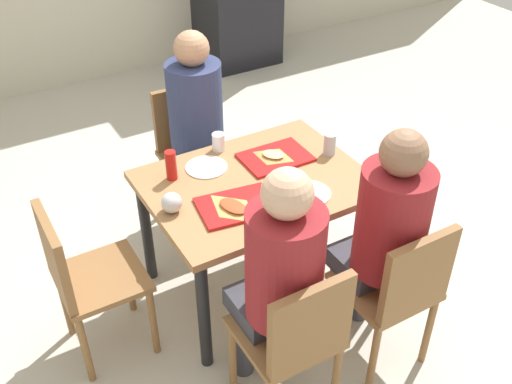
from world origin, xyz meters
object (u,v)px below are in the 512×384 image
person_in_red (279,272)px  tray_red_near (236,206)px  main_table (256,196)px  person_in_brown_jacket (385,229)px  paper_plate_center (206,167)px  tray_red_far (275,157)px  pizza_slice_a (233,207)px  chair_far_side (191,145)px  paper_plate_near_edge (309,193)px  pizza_slice_b (273,155)px  condiment_bottle (171,165)px  chair_left_end (82,275)px  plastic_cup_b (300,208)px  chair_near_left (296,336)px  chair_near_right (398,288)px  plastic_cup_a (219,142)px  soda_can (330,144)px  foil_bundle (172,203)px  person_far_side (199,119)px

person_in_red → tray_red_near: person_in_red is taller
main_table → person_in_brown_jacket: bearing=-67.4°
person_in_red → paper_plate_center: (0.11, 0.89, -0.03)m
tray_red_far → paper_plate_center: (-0.36, 0.11, -0.00)m
pizza_slice_a → chair_far_side: bearing=77.1°
paper_plate_near_edge → pizza_slice_b: bearing=87.6°
chair_far_side → paper_plate_near_edge: bearing=-80.9°
pizza_slice_b → condiment_bottle: bearing=169.1°
chair_left_end → person_in_brown_jacket: (1.21, -0.66, 0.25)m
main_table → pizza_slice_a: size_ratio=4.46×
chair_far_side → person_in_brown_jacket: (0.28, -1.47, 0.25)m
person_in_red → plastic_cup_b: size_ratio=12.79×
chair_near_left → person_in_brown_jacket: (0.55, 0.14, 0.25)m
person_in_red → person_in_brown_jacket: bearing=0.0°
person_in_brown_jacket → pizza_slice_b: bearing=96.9°
plastic_cup_b → chair_far_side: bearing=91.4°
chair_near_right → condiment_bottle: (-0.64, 1.04, 0.29)m
pizza_slice_a → plastic_cup_a: size_ratio=2.48×
chair_left_end → soda_can: (1.41, 0.02, 0.27)m
paper_plate_near_edge → pizza_slice_a: (-0.39, 0.07, 0.02)m
tray_red_near → foil_bundle: foil_bundle is taller
person_in_brown_jacket → plastic_cup_b: 0.39m
chair_left_end → plastic_cup_b: bearing=-20.3°
plastic_cup_a → plastic_cup_b: same height
chair_near_left → pizza_slice_b: 1.06m
condiment_bottle → plastic_cup_a: bearing=20.8°
main_table → chair_near_left: (-0.28, -0.80, -0.11)m
chair_near_right → pizza_slice_a: chair_near_right is taller
chair_near_right → soda_can: chair_near_right is taller
paper_plate_center → foil_bundle: size_ratio=2.20×
tray_red_near → soda_can: soda_can is taller
person_in_red → plastic_cup_b: bearing=45.2°
chair_near_left → chair_left_end: 1.04m
chair_near_right → paper_plate_center: chair_near_right is taller
plastic_cup_b → foil_bundle: size_ratio=1.00×
paper_plate_near_edge → plastic_cup_b: size_ratio=2.20×
chair_near_left → person_in_brown_jacket: 0.62m
tray_red_near → person_far_side: bearing=76.6°
person_in_brown_jacket → plastic_cup_a: size_ratio=12.79×
paper_plate_center → pizza_slice_b: bearing=-16.8°
chair_near_left → chair_far_side: 1.63m
chair_left_end → pizza_slice_b: 1.15m
chair_far_side → paper_plate_center: 0.63m
person_far_side → paper_plate_near_edge: (0.17, -0.89, -0.03)m
chair_far_side → paper_plate_center: chair_far_side is taller
plastic_cup_a → condiment_bottle: 0.36m
chair_left_end → pizza_slice_a: size_ratio=3.50×
person_in_red → person_far_side: size_ratio=1.00×
tray_red_near → pizza_slice_a: 0.04m
pizza_slice_b → tray_red_far: bearing=-2.8°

